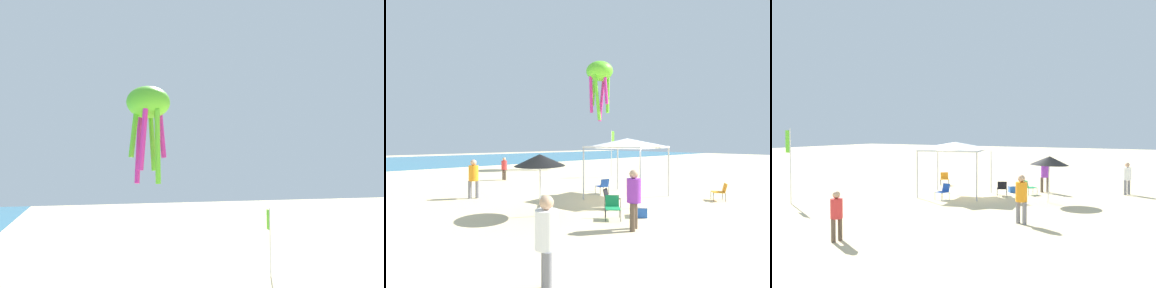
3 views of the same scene
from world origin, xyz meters
TOP-DOWN VIEW (x-y plane):
  - ground at (0.00, 0.00)m, footprint 120.00×120.00m
  - ocean_strip at (0.00, 37.95)m, footprint 120.00×28.70m
  - canopy_tent at (1.16, 0.83)m, footprint 3.85×3.60m
  - beach_umbrella at (-4.10, 0.72)m, footprint 1.91×1.91m
  - folding_chair_near_cooler at (-1.19, -0.14)m, footprint 0.74×0.79m
  - folding_chair_facing_ocean at (3.92, -2.53)m, footprint 0.78×0.81m
  - folding_chair_right_of_tent at (1.02, 2.34)m, footprint 0.66×0.74m
  - folding_chair_left_of_tent at (-2.32, -1.28)m, footprint 0.80×0.81m
  - cooler_box at (-1.25, -1.75)m, footprint 0.74×0.72m
  - banner_flag at (6.97, 7.01)m, footprint 0.36×0.06m
  - person_beachcomber at (-0.20, 11.03)m, footprint 0.39×0.44m
  - person_watching_sky at (-2.81, -2.60)m, footprint 0.48×0.45m
  - person_by_tent at (-7.10, -3.91)m, footprint 0.43×0.44m
  - person_kite_handler at (-4.57, 5.77)m, footprint 0.48×0.45m
  - kite_octopus_lime at (11.62, 12.86)m, footprint 2.78×2.78m

SIDE VIEW (x-z plane):
  - ground at x=0.00m, z-range -0.10..0.00m
  - ocean_strip at x=0.00m, z-range 0.00..0.02m
  - cooler_box at x=-1.25m, z-range 0.00..0.40m
  - folding_chair_near_cooler at x=-1.19m, z-range 0.06..0.88m
  - folding_chair_facing_ocean at x=3.92m, z-range 0.06..0.88m
  - folding_chair_right_of_tent at x=1.02m, z-range 0.06..0.88m
  - folding_chair_left_of_tent at x=-2.32m, z-range 0.06..0.88m
  - person_beachcomber at x=-0.20m, z-range 0.14..1.79m
  - person_by_tent at x=-7.10m, z-range 0.16..1.96m
  - person_watching_sky at x=-2.81m, z-range 0.16..2.06m
  - person_kite_handler at x=-4.57m, z-range 0.17..2.07m
  - beach_umbrella at x=-4.10m, z-range 0.92..3.28m
  - banner_flag at x=6.97m, z-range 0.38..4.07m
  - canopy_tent at x=1.16m, z-range 1.22..4.16m
  - kite_octopus_lime at x=11.62m, z-range 6.70..12.88m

